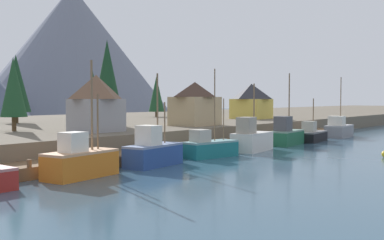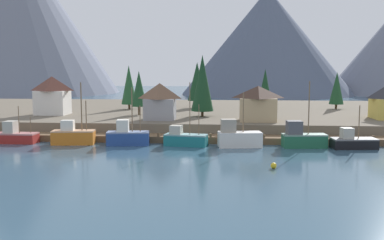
# 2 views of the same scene
# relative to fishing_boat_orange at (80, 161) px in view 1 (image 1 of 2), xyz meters

# --- Properties ---
(ground_plane) EXTENTS (400.00, 400.00, 1.00)m
(ground_plane) POSITION_rel_fishing_boat_orange_xyz_m (16.76, 21.81, -1.80)
(ground_plane) COLOR #335166
(dock) EXTENTS (80.00, 4.00, 1.60)m
(dock) POSITION_rel_fishing_boat_orange_xyz_m (16.76, 3.80, -0.80)
(dock) COLOR brown
(dock) RESTS_ON ground_plane
(shoreline_bank) EXTENTS (400.00, 56.00, 2.50)m
(shoreline_bank) POSITION_rel_fishing_boat_orange_xyz_m (16.76, 33.81, -0.05)
(shoreline_bank) COLOR #665B4C
(shoreline_bank) RESTS_ON ground_plane
(mountain_east_peak) EXTENTS (86.19, 86.19, 55.33)m
(mountain_east_peak) POSITION_rel_fishing_boat_orange_xyz_m (110.92, 146.56, 26.36)
(mountain_east_peak) COLOR slate
(mountain_east_peak) RESTS_ON ground_plane
(fishing_boat_orange) EXTENTS (6.53, 3.32, 9.35)m
(fishing_boat_orange) POSITION_rel_fishing_boat_orange_xyz_m (0.00, 0.00, 0.00)
(fishing_boat_orange) COLOR #CC6B1E
(fishing_boat_orange) RESTS_ON ground_plane
(fishing_boat_blue) EXTENTS (6.52, 3.21, 8.59)m
(fishing_boat_blue) POSITION_rel_fishing_boat_orange_xyz_m (8.37, 0.06, 0.03)
(fishing_boat_blue) COLOR navy
(fishing_boat_blue) RESTS_ON ground_plane
(fishing_boat_teal) EXTENTS (6.54, 3.29, 9.41)m
(fishing_boat_teal) POSITION_rel_fishing_boat_orange_xyz_m (17.02, 0.06, -0.23)
(fishing_boat_teal) COLOR #196B70
(fishing_boat_teal) RESTS_ON ground_plane
(fishing_boat_white) EXTENTS (6.59, 3.68, 8.00)m
(fishing_boat_white) POSITION_rel_fishing_boat_orange_xyz_m (24.90, -0.22, 0.11)
(fishing_boat_white) COLOR silver
(fishing_boat_white) RESTS_ON ground_plane
(fishing_boat_green) EXTENTS (6.48, 3.07, 9.60)m
(fishing_boat_green) POSITION_rel_fishing_boat_orange_xyz_m (34.18, 0.11, 0.10)
(fishing_boat_green) COLOR #1E5B3D
(fishing_boat_green) RESTS_ON ground_plane
(fishing_boat_black) EXTENTS (6.52, 3.42, 6.21)m
(fishing_boat_black) POSITION_rel_fishing_boat_orange_xyz_m (41.31, -0.06, -0.35)
(fishing_boat_black) COLOR black
(fishing_boat_black) RESTS_ON ground_plane
(fishing_boat_grey) EXTENTS (6.52, 3.56, 9.63)m
(fishing_boat_grey) POSITION_rel_fishing_boat_orange_xyz_m (51.09, -0.14, -0.05)
(fishing_boat_grey) COLOR gray
(fishing_boat_grey) RESTS_ON ground_plane
(house_grey) EXTENTS (5.50, 4.28, 6.38)m
(house_grey) POSITION_rel_fishing_boat_orange_xyz_m (11.48, 11.71, 4.47)
(house_grey) COLOR gray
(house_grey) RESTS_ON shoreline_bank
(house_tan) EXTENTS (6.37, 5.03, 5.99)m
(house_tan) POSITION_rel_fishing_boat_orange_xyz_m (28.35, 11.10, 4.26)
(house_tan) COLOR tan
(house_tan) RESTS_ON shoreline_bank
(house_yellow) EXTENTS (5.91, 6.21, 6.37)m
(house_yellow) POSITION_rel_fishing_boat_orange_xyz_m (51.84, 16.74, 4.46)
(house_yellow) COLOR gold
(house_yellow) RESTS_ON shoreline_bank
(conifer_near_left) EXTENTS (2.98, 2.98, 8.44)m
(conifer_near_left) POSITION_rel_fishing_boat_orange_xyz_m (6.18, 19.78, 6.21)
(conifer_near_left) COLOR #4C3823
(conifer_near_left) RESTS_ON shoreline_bank
(conifer_near_right) EXTENTS (4.16, 4.16, 11.40)m
(conifer_near_right) POSITION_rel_fishing_boat_orange_xyz_m (18.49, 17.88, 7.41)
(conifer_near_right) COLOR #4C3823
(conifer_near_right) RESTS_ON shoreline_bank
(conifer_mid_right) EXTENTS (4.22, 4.22, 10.31)m
(conifer_mid_right) POSITION_rel_fishing_boat_orange_xyz_m (16.17, 35.72, 7.18)
(conifer_mid_right) COLOR #4C3823
(conifer_mid_right) RESTS_ON shoreline_bank
(conifer_back_left) EXTENTS (2.78, 2.78, 8.81)m
(conifer_back_left) POSITION_rel_fishing_boat_orange_xyz_m (31.38, 36.54, 6.44)
(conifer_back_left) COLOR #4C3823
(conifer_back_left) RESTS_ON shoreline_bank
(conifer_back_right) EXTENTS (3.15, 3.15, 8.12)m
(conifer_back_right) POSITION_rel_fishing_boat_orange_xyz_m (46.90, 35.80, 5.78)
(conifer_back_right) COLOR #4C3823
(conifer_back_right) RESTS_ON shoreline_bank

